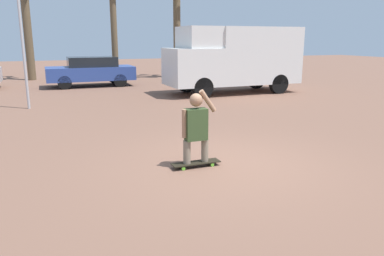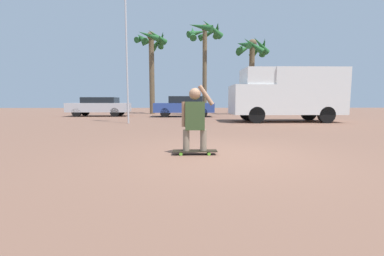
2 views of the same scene
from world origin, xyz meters
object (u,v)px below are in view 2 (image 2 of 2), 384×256
at_px(parked_car_blue, 184,106).
at_px(palm_tree_center_background, 205,39).
at_px(parked_car_silver, 100,106).
at_px(palm_tree_near_van, 252,55).
at_px(person_skateboarder, 195,116).
at_px(camper_van, 287,93).
at_px(skateboard, 195,151).
at_px(flagpole, 128,35).
at_px(palm_tree_far_left, 152,48).

distance_m(parked_car_blue, palm_tree_center_background, 6.00).
distance_m(parked_car_silver, palm_tree_near_van, 13.08).
distance_m(person_skateboarder, palm_tree_near_van, 17.78).
xyz_separation_m(person_skateboarder, camper_van, (5.51, 8.84, 0.78)).
xyz_separation_m(skateboard, palm_tree_center_background, (1.41, 15.84, 6.10)).
xyz_separation_m(palm_tree_center_background, flagpole, (-4.50, -7.91, -1.73)).
bearing_deg(skateboard, camper_van, 58.07).
bearing_deg(flagpole, skateboard, -68.72).
distance_m(camper_van, parked_car_silver, 13.58).
xyz_separation_m(camper_van, palm_tree_near_van, (-0.08, 7.56, 3.44)).
bearing_deg(palm_tree_far_left, parked_car_silver, -134.23).
bearing_deg(flagpole, parked_car_blue, 64.09).
height_order(camper_van, parked_car_blue, camper_van).
distance_m(camper_van, palm_tree_near_van, 8.30).
relative_size(palm_tree_center_background, flagpole, 0.96).
distance_m(skateboard, camper_van, 10.52).
xyz_separation_m(skateboard, parked_car_blue, (-0.26, 13.74, 0.73)).
relative_size(parked_car_blue, parked_car_silver, 0.97).
bearing_deg(camper_van, palm_tree_near_van, 90.63).
xyz_separation_m(parked_car_blue, palm_tree_center_background, (1.67, 2.10, 5.37)).
height_order(palm_tree_near_van, palm_tree_far_left, palm_tree_far_left).
height_order(person_skateboarder, palm_tree_center_background, palm_tree_center_background).
bearing_deg(skateboard, parked_car_blue, 91.10).
relative_size(parked_car_blue, flagpole, 0.56).
xyz_separation_m(camper_van, flagpole, (-8.59, -0.91, 2.83)).
relative_size(camper_van, palm_tree_near_van, 0.94).
bearing_deg(flagpole, parked_car_silver, 119.37).
bearing_deg(palm_tree_far_left, camper_van, -47.22).
xyz_separation_m(skateboard, parked_car_silver, (-6.80, 14.52, 0.71)).
distance_m(palm_tree_center_background, palm_tree_far_left, 5.19).
distance_m(skateboard, parked_car_blue, 13.76).
bearing_deg(person_skateboarder, palm_tree_far_left, 99.91).
distance_m(person_skateboarder, palm_tree_far_left, 19.18).
xyz_separation_m(skateboard, person_skateboarder, (-0.00, 0.00, 0.76)).
distance_m(skateboard, palm_tree_far_left, 19.39).
relative_size(skateboard, parked_car_silver, 0.21).
height_order(person_skateboarder, parked_car_blue, parked_car_blue).
height_order(parked_car_silver, palm_tree_center_background, palm_tree_center_background).
bearing_deg(parked_car_blue, person_skateboarder, -88.90).
bearing_deg(palm_tree_center_background, person_skateboarder, -95.09).
height_order(person_skateboarder, parked_car_silver, person_skateboarder).
relative_size(skateboard, flagpole, 0.12).
bearing_deg(camper_van, palm_tree_center_background, 120.34).
distance_m(skateboard, palm_tree_center_background, 17.03).
distance_m(parked_car_silver, palm_tree_center_background, 9.90).
xyz_separation_m(camper_van, palm_tree_center_background, (-4.10, 7.00, 4.56)).
distance_m(parked_car_silver, flagpole, 8.40).
height_order(skateboard, parked_car_blue, parked_car_blue).
bearing_deg(palm_tree_near_van, person_skateboarder, -108.31).
bearing_deg(palm_tree_center_background, parked_car_blue, -128.58).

